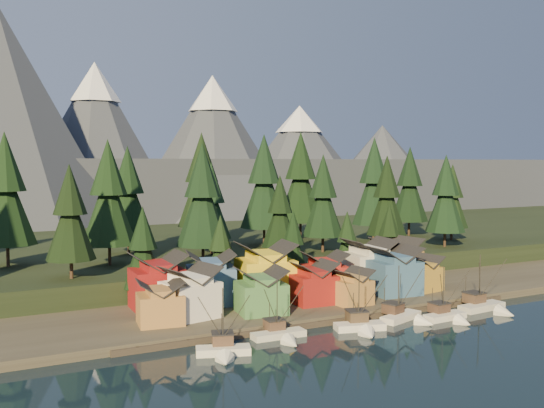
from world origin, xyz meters
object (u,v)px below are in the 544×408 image
boat_5 (449,309)px  boat_2 (281,328)px  boat_4 (406,310)px  house_back_1 (211,277)px  house_back_0 (158,280)px  house_front_0 (160,301)px  house_front_1 (190,291)px  boat_3 (362,318)px  boat_6 (487,300)px  boat_1 (224,341)px

boat_5 → boat_2: bearing=170.7°
boat_4 → house_back_1: house_back_1 is taller
boat_4 → house_back_0: size_ratio=1.08×
boat_2 → house_back_1: bearing=100.3°
boat_2 → house_back_1: house_back_1 is taller
boat_5 → house_back_1: size_ratio=1.00×
boat_4 → house_front_0: 43.65m
boat_5 → house_front_1: bearing=154.1°
boat_3 → house_front_0: 34.07m
boat_4 → house_back_1: bearing=122.7°
boat_5 → boat_4: bearing=152.8°
boat_2 → boat_6: (43.88, -1.85, 0.32)m
boat_1 → house_front_1: (1.36, 18.13, 3.99)m
boat_3 → house_front_0: bearing=169.8°
boat_5 → house_back_0: house_back_0 is taller
house_back_0 → house_back_1: (10.18, -0.83, -0.20)m
boat_6 → house_back_1: 53.26m
boat_3 → boat_6: 29.62m
boat_2 → house_front_1: house_front_1 is taller
house_front_0 → house_front_1: bearing=24.9°
house_back_1 → boat_3: bearing=-40.7°
boat_2 → house_front_0: size_ratio=1.25×
boat_1 → house_back_1: house_back_1 is taller
boat_4 → house_front_0: boat_4 is taller
house_front_0 → house_back_1: size_ratio=0.77×
house_front_0 → boat_6: bearing=-5.6°
boat_1 → boat_5: boat_1 is taller
boat_4 → house_back_1: size_ratio=1.03×
boat_4 → house_front_1: (-35.53, 14.99, 4.11)m
house_front_1 → boat_1: bearing=-105.6°
boat_6 → house_back_1: bearing=147.8°
boat_5 → boat_6: boat_6 is taller
boat_3 → boat_5: bearing=11.3°
boat_5 → boat_6: size_ratio=0.90×
boat_6 → house_back_0: size_ratio=1.16×
boat_6 → house_back_0: house_back_0 is taller
house_back_0 → boat_2: bearing=-58.5°
house_back_1 → boat_4: bearing=-24.8°
boat_2 → house_front_0: (-16.20, 12.75, 3.45)m
house_front_0 → boat_3: bearing=-18.1°
house_front_0 → boat_1: bearing=-66.2°
house_front_1 → house_back_0: house_back_0 is taller
boat_3 → house_back_0: house_back_0 is taller
boat_3 → boat_4: (11.03, 1.77, -0.24)m
boat_2 → boat_6: bearing=-0.1°
boat_2 → boat_3: 14.44m
boat_1 → boat_3: boat_3 is taller
house_front_0 → house_back_0: 11.24m
house_front_0 → boat_5: bearing=-10.6°
boat_3 → house_front_1: 29.93m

